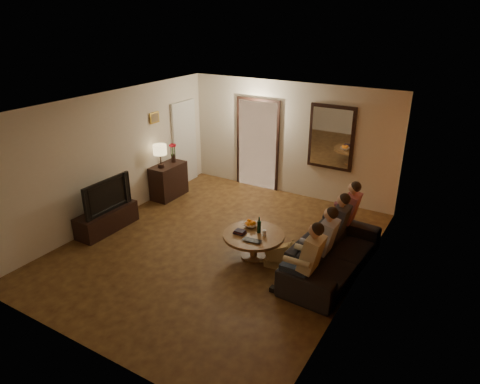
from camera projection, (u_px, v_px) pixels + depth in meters
The scene contains 33 objects.
floor at pixel (218, 247), 7.87m from camera, with size 5.00×6.00×0.01m, color #3B1E0F.
ceiling at pixel (214, 106), 6.85m from camera, with size 5.00×6.00×0.01m, color white.
back_wall at pixel (289, 139), 9.73m from camera, with size 5.00×0.02×2.60m, color beige.
front_wall at pixel (74, 262), 4.99m from camera, with size 5.00×0.02×2.60m, color beige.
left_wall at pixel (112, 158), 8.53m from camera, with size 0.02×6.00×2.60m, color beige.
right_wall at pixel (360, 213), 6.19m from camera, with size 0.02×6.00×2.60m, color beige.
orange_accent at pixel (359, 213), 6.19m from camera, with size 0.01×6.00×2.60m, color #C15E21.
kitchen_doorway at pixel (258, 145), 10.19m from camera, with size 1.00×0.06×2.10m, color #FFE0A5.
door_trim at pixel (257, 145), 10.18m from camera, with size 1.12×0.04×2.22m, color black.
fridge_glimpse at pixel (267, 153), 10.14m from camera, with size 0.45×0.03×1.70m, color silver.
mirror_frame at pixel (331, 137), 9.16m from camera, with size 1.00×0.05×1.40m, color black.
mirror_glass at pixel (331, 138), 9.13m from camera, with size 0.86×0.02×1.26m, color white.
white_door at pixel (185, 143), 10.45m from camera, with size 0.06×0.85×2.04m, color white.
framed_art at pixel (154, 118), 9.33m from camera, with size 0.03×0.28×0.24m, color #B28C33.
art_canvas at pixel (155, 118), 9.33m from camera, with size 0.01×0.22×0.18m, color brown.
dresser at pixel (169, 181), 9.86m from camera, with size 0.45×0.88×0.78m, color black.
table_lamp at pixel (160, 156), 9.43m from camera, with size 0.30×0.30×0.54m, color beige, non-canonical shape.
flower_vase at pixel (173, 153), 9.79m from camera, with size 0.14×0.14×0.44m, color red, non-canonical shape.
tv_stand at pixel (107, 220), 8.41m from camera, with size 0.45×1.29×0.43m, color black.
tv at pixel (103, 194), 8.20m from camera, with size 0.15×1.13×0.65m, color black.
sofa at pixel (333, 254), 7.00m from camera, with size 0.89×2.28×0.66m, color black.
person_a at pixel (307, 264), 6.23m from camera, with size 0.60×0.40×1.20m, color tan, non-canonical shape.
person_b at pixel (322, 246), 6.71m from camera, with size 0.60×0.40×1.20m, color tan, non-canonical shape.
person_c at pixel (334, 231), 7.18m from camera, with size 0.60×0.40×1.20m, color tan, non-canonical shape.
person_d at pixel (346, 217), 7.66m from camera, with size 0.60×0.40×1.20m, color tan, non-canonical shape.
dog at pixel (280, 253), 7.12m from camera, with size 0.56×0.24×0.56m, color #A08249, non-canonical shape.
coffee_table at pixel (254, 245), 7.47m from camera, with size 1.07×1.07×0.45m, color brown.
bowl at pixel (251, 225), 7.63m from camera, with size 0.26×0.26×0.06m, color white.
oranges at pixel (251, 221), 7.60m from camera, with size 0.20×0.20×0.08m, color orange, non-canonical shape.
wine_bottle at pixel (259, 224), 7.37m from camera, with size 0.07×0.07×0.31m, color black, non-canonical shape.
wine_glass at pixel (264, 233), 7.31m from camera, with size 0.06×0.06×0.10m, color silver.
book_stack at pixel (240, 232), 7.39m from camera, with size 0.20×0.15×0.07m, color black, non-canonical shape.
laptop at pixel (251, 242), 7.11m from camera, with size 0.33×0.21×0.03m, color black.
Camera 1 is at (3.85, -5.68, 4.01)m, focal length 32.00 mm.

